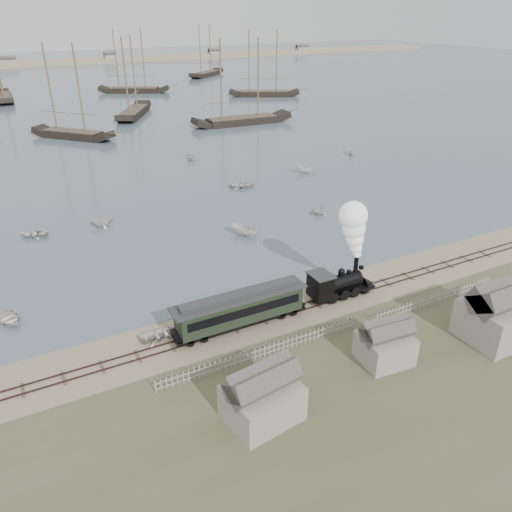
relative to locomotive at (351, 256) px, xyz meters
name	(u,v)px	position (x,y,z in m)	size (l,w,h in m)	color
ground	(288,299)	(-5.81, 2.00, -4.42)	(600.00, 600.00, 0.00)	gray
harbor_water	(52,86)	(-5.81, 172.00, -4.39)	(600.00, 336.00, 0.06)	#475865
rail_track	(299,308)	(-5.81, 0.00, -4.38)	(120.00, 1.80, 0.16)	#34211C
picket_fence_west	(265,357)	(-12.31, -5.00, -4.42)	(19.00, 0.10, 1.20)	gray
picket_fence_east	(435,304)	(6.69, -5.50, -4.42)	(15.00, 0.10, 1.20)	gray
shed_left	(262,417)	(-15.81, -11.00, -4.42)	(5.00, 4.00, 4.10)	gray
shed_mid	(383,360)	(-3.81, -10.00, -4.42)	(4.00, 3.50, 3.60)	gray
shed_right	(494,337)	(7.19, -12.00, -4.42)	(6.00, 5.00, 5.10)	gray
far_spit	(30,65)	(-5.81, 252.00, -4.42)	(500.00, 20.00, 1.80)	tan
locomotive	(351,256)	(0.00, 0.00, 0.00)	(7.68, 2.87, 9.58)	black
passenger_coach	(240,308)	(-12.18, 0.00, -2.44)	(12.81, 2.47, 3.11)	black
beached_dinghy	(159,334)	(-19.35, 1.76, -4.05)	(3.55, 2.54, 0.74)	silver
rowboat_0	(8,318)	(-31.11, 10.59, -3.98)	(3.67, 2.62, 0.76)	silver
rowboat_1	(102,220)	(-18.36, 29.44, -3.52)	(3.15, 2.72, 1.66)	silver
rowboat_2	(244,231)	(-3.01, 17.71, -3.61)	(3.86, 1.45, 1.49)	silver
rowboat_3	(243,185)	(5.28, 34.96, -3.92)	(4.19, 2.99, 0.87)	silver
rowboat_4	(319,209)	(9.79, 19.63, -3.60)	(2.89, 2.49, 1.52)	silver
rowboat_5	(351,151)	(33.25, 43.16, -3.75)	(3.15, 1.19, 1.22)	silver
rowboat_6	(33,234)	(-26.92, 30.14, -3.97)	(3.70, 2.64, 0.77)	silver
rowboat_7	(190,156)	(3.50, 54.03, -3.54)	(3.08, 2.66, 1.62)	silver
rowboat_8	(306,170)	(18.51, 36.68, -3.67)	(3.53, 1.33, 1.37)	silver
schooner_2	(66,92)	(-13.15, 82.75, 5.64)	(19.78, 4.56, 20.00)	black
schooner_3	(130,77)	(5.73, 101.59, 5.64)	(22.69, 5.24, 20.00)	black
schooner_4	(242,82)	(26.83, 78.87, 5.64)	(25.39, 5.86, 20.00)	black
schooner_5	(264,64)	(52.01, 113.89, 5.64)	(22.82, 5.27, 20.00)	black
schooner_8	(131,61)	(16.51, 141.12, 5.64)	(23.36, 5.39, 20.00)	black
schooner_9	(206,50)	(55.63, 171.07, 5.64)	(22.89, 5.28, 20.00)	black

